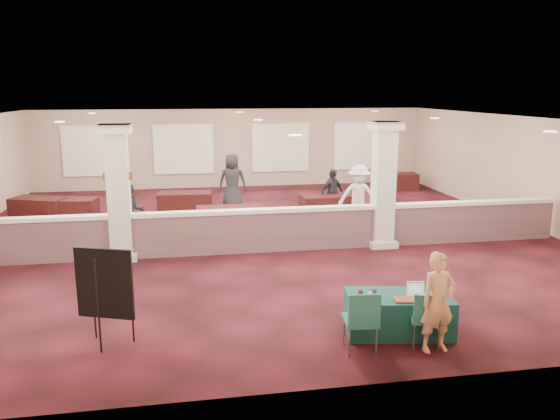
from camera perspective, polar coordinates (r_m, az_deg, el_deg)
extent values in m
plane|color=#431018|center=(15.16, -2.21, -2.72)|extent=(16.00, 16.00, 0.00)
cube|color=gray|center=(22.71, -4.96, 6.44)|extent=(16.00, 0.04, 3.20)
cube|color=gray|center=(7.19, 6.30, -6.89)|extent=(16.00, 0.04, 3.20)
cube|color=gray|center=(17.73, 24.35, 3.68)|extent=(0.04, 16.00, 3.20)
cube|color=white|center=(14.65, -2.32, 9.45)|extent=(16.00, 16.00, 0.02)
cube|color=brown|center=(13.60, -1.38, -2.32)|extent=(15.60, 0.20, 1.00)
cube|color=silver|center=(13.47, -1.40, -0.06)|extent=(15.60, 0.28, 0.10)
cube|color=beige|center=(13.31, -16.49, 1.70)|extent=(0.50, 0.50, 3.20)
cube|color=beige|center=(13.67, -16.09, -4.57)|extent=(0.70, 0.70, 0.16)
cube|color=beige|center=(13.13, -16.89, 8.14)|extent=(0.72, 0.72, 0.20)
cube|color=beige|center=(14.11, 10.74, 2.58)|extent=(0.50, 0.50, 3.20)
cube|color=beige|center=(14.44, 10.50, -3.37)|extent=(0.70, 0.70, 0.16)
cube|color=beige|center=(13.93, 11.00, 8.66)|extent=(0.72, 0.72, 0.20)
cylinder|color=brown|center=(13.28, -17.79, 3.34)|extent=(0.12, 0.12, 0.18)
cylinder|color=white|center=(13.28, -17.79, 3.34)|extent=(0.09, 0.09, 0.10)
cylinder|color=brown|center=(13.22, -15.39, 3.45)|extent=(0.12, 0.12, 0.18)
cylinder|color=white|center=(13.22, -15.39, 3.45)|extent=(0.09, 0.09, 0.10)
cube|color=#0F3937|center=(9.43, 12.27, -10.57)|extent=(1.83, 1.13, 0.66)
cube|color=#1C5245|center=(9.05, 14.96, -10.89)|extent=(0.57, 0.57, 0.06)
cube|color=#1C5245|center=(8.77, 15.25, -9.93)|extent=(0.43, 0.17, 0.44)
cylinder|color=slate|center=(8.95, 13.82, -12.78)|extent=(0.03, 0.03, 0.42)
cylinder|color=slate|center=(9.01, 16.26, -12.75)|extent=(0.03, 0.03, 0.42)
cylinder|color=slate|center=(9.29, 13.53, -11.79)|extent=(0.03, 0.03, 0.42)
cylinder|color=slate|center=(9.35, 15.88, -11.77)|extent=(0.03, 0.03, 0.42)
cube|color=#1C5245|center=(8.66, 8.41, -11.36)|extent=(0.55, 0.55, 0.07)
cube|color=#1C5245|center=(8.35, 8.81, -10.27)|extent=(0.49, 0.10, 0.48)
cylinder|color=slate|center=(8.55, 7.26, -13.61)|extent=(0.03, 0.03, 0.46)
cylinder|color=slate|center=(8.63, 10.05, -13.43)|extent=(0.03, 0.03, 0.46)
cylinder|color=slate|center=(8.92, 6.73, -12.44)|extent=(0.03, 0.03, 0.46)
cylinder|color=slate|center=(9.00, 9.40, -12.28)|extent=(0.03, 0.03, 0.46)
cube|color=black|center=(8.94, -17.88, -7.33)|extent=(0.90, 0.37, 1.13)
cylinder|color=black|center=(9.36, -18.95, -8.35)|extent=(0.04, 0.04, 1.51)
cylinder|color=black|center=(9.06, -15.28, -8.79)|extent=(0.04, 0.04, 1.51)
cylinder|color=black|center=(8.85, -18.48, -9.54)|extent=(0.04, 0.04, 1.51)
imported|color=tan|center=(8.80, 16.18, -9.26)|extent=(0.61, 0.45, 1.58)
cube|color=black|center=(18.24, -21.04, 0.10)|extent=(1.69, 1.02, 0.65)
cube|color=black|center=(15.28, -5.10, -1.14)|extent=(1.91, 0.96, 0.77)
cube|color=black|center=(17.42, 5.09, 0.44)|extent=(1.82, 1.03, 0.71)
cube|color=black|center=(18.65, -23.84, 0.16)|extent=(1.86, 1.40, 0.68)
cube|color=black|center=(18.07, -9.88, 0.73)|extent=(1.79, 1.00, 0.70)
cube|color=black|center=(22.67, 12.13, 2.94)|extent=(1.68, 0.98, 0.65)
imported|color=black|center=(15.13, -15.30, -0.21)|extent=(0.78, 0.50, 1.53)
imported|color=silver|center=(16.06, 8.20, 1.41)|extent=(1.28, 0.80, 1.85)
imported|color=black|center=(17.59, 5.48, 1.86)|extent=(0.97, 0.79, 1.50)
imported|color=black|center=(18.32, -5.00, 2.96)|extent=(1.02, 0.67, 1.91)
cube|color=silver|center=(9.32, 14.07, -8.69)|extent=(0.33, 0.25, 0.02)
cube|color=silver|center=(9.38, 13.95, -7.85)|extent=(0.30, 0.06, 0.20)
cube|color=#ADB9CF|center=(9.38, 13.95, -7.94)|extent=(0.27, 0.05, 0.17)
cube|color=#B2401C|center=(9.10, 12.96, -9.12)|extent=(0.40, 0.33, 0.03)
sphere|color=beige|center=(9.11, 9.42, -8.70)|extent=(0.10, 0.10, 0.10)
sphere|color=#601E13|center=(9.21, 8.43, -8.45)|extent=(0.09, 0.09, 0.09)
sphere|color=#4A4A4E|center=(9.31, 9.76, -8.27)|extent=(0.09, 0.09, 0.09)
cube|color=red|center=(9.22, 16.31, -9.08)|extent=(0.11, 0.04, 0.01)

